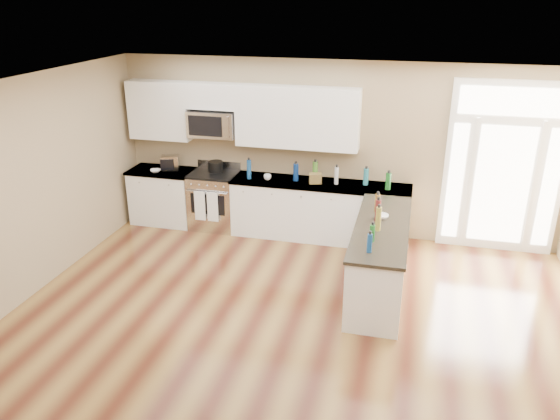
% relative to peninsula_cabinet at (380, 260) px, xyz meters
% --- Properties ---
extents(ground, '(8.00, 8.00, 0.00)m').
position_rel_peninsula_cabinet_xyz_m(ground, '(-0.93, -2.24, -0.43)').
color(ground, '#4B2215').
extents(room_shell, '(8.00, 8.00, 8.00)m').
position_rel_peninsula_cabinet_xyz_m(room_shell, '(-0.93, -2.24, 1.27)').
color(room_shell, '#96825F').
rests_on(room_shell, ground).
extents(back_cabinet_left, '(1.10, 0.66, 0.94)m').
position_rel_peninsula_cabinet_xyz_m(back_cabinet_left, '(-3.80, 1.45, 0.00)').
color(back_cabinet_left, white).
rests_on(back_cabinet_left, ground).
extents(back_cabinet_right, '(2.85, 0.66, 0.94)m').
position_rel_peninsula_cabinet_xyz_m(back_cabinet_right, '(-1.08, 1.45, 0.00)').
color(back_cabinet_right, white).
rests_on(back_cabinet_right, ground).
extents(peninsula_cabinet, '(0.69, 2.32, 0.94)m').
position_rel_peninsula_cabinet_xyz_m(peninsula_cabinet, '(0.00, 0.00, 0.00)').
color(peninsula_cabinet, white).
rests_on(peninsula_cabinet, ground).
extents(upper_cabinet_left, '(1.04, 0.33, 0.95)m').
position_rel_peninsula_cabinet_xyz_m(upper_cabinet_left, '(-3.81, 1.59, 1.49)').
color(upper_cabinet_left, white).
rests_on(upper_cabinet_left, room_shell).
extents(upper_cabinet_right, '(1.94, 0.33, 0.95)m').
position_rel_peninsula_cabinet_xyz_m(upper_cabinet_right, '(-1.50, 1.59, 1.49)').
color(upper_cabinet_right, white).
rests_on(upper_cabinet_right, room_shell).
extents(upper_cabinet_short, '(0.82, 0.33, 0.40)m').
position_rel_peninsula_cabinet_xyz_m(upper_cabinet_short, '(-2.88, 1.59, 1.77)').
color(upper_cabinet_short, white).
rests_on(upper_cabinet_short, room_shell).
extents(microwave, '(0.78, 0.41, 0.42)m').
position_rel_peninsula_cabinet_xyz_m(microwave, '(-2.88, 1.56, 1.33)').
color(microwave, silver).
rests_on(microwave, room_shell).
extents(entry_door, '(1.70, 0.10, 2.60)m').
position_rel_peninsula_cabinet_xyz_m(entry_door, '(1.62, 1.71, 0.87)').
color(entry_door, white).
rests_on(entry_door, ground).
extents(kitchen_range, '(0.77, 0.69, 1.08)m').
position_rel_peninsula_cabinet_xyz_m(kitchen_range, '(-2.87, 1.45, 0.04)').
color(kitchen_range, silver).
rests_on(kitchen_range, ground).
extents(stockpot, '(0.32, 0.32, 0.19)m').
position_rel_peninsula_cabinet_xyz_m(stockpot, '(-2.87, 1.56, 0.61)').
color(stockpot, black).
rests_on(stockpot, kitchen_range).
extents(toaster_oven, '(0.34, 0.30, 0.24)m').
position_rel_peninsula_cabinet_xyz_m(toaster_oven, '(-3.65, 1.50, 0.63)').
color(toaster_oven, silver).
rests_on(toaster_oven, back_cabinet_left).
extents(cardboard_box, '(0.22, 0.18, 0.16)m').
position_rel_peninsula_cabinet_xyz_m(cardboard_box, '(-1.15, 1.42, 0.58)').
color(cardboard_box, brown).
rests_on(cardboard_box, back_cabinet_right).
extents(bowl_left, '(0.23, 0.23, 0.04)m').
position_rel_peninsula_cabinet_xyz_m(bowl_left, '(-3.84, 1.31, 0.53)').
color(bowl_left, white).
rests_on(bowl_left, back_cabinet_left).
extents(bowl_peninsula, '(0.22, 0.22, 0.05)m').
position_rel_peninsula_cabinet_xyz_m(bowl_peninsula, '(-0.02, 0.22, 0.53)').
color(bowl_peninsula, white).
rests_on(bowl_peninsula, peninsula_cabinet).
extents(cup_counter, '(0.14, 0.14, 0.09)m').
position_rel_peninsula_cabinet_xyz_m(cup_counter, '(-1.92, 1.38, 0.55)').
color(cup_counter, white).
rests_on(cup_counter, back_cabinet_right).
extents(counter_bottles, '(2.28, 2.44, 0.32)m').
position_rel_peninsula_cabinet_xyz_m(counter_bottles, '(-0.66, 0.86, 0.64)').
color(counter_bottles, '#19591E').
rests_on(counter_bottles, back_cabinet_right).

